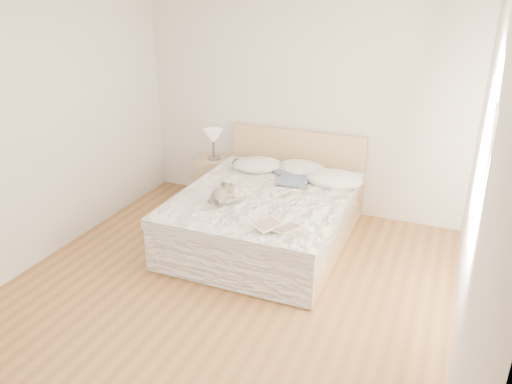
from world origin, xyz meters
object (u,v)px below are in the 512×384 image
(table_lamp, at_px, (213,138))
(childrens_book, at_px, (277,227))
(photo_book, at_px, (244,164))
(nightstand, at_px, (215,179))
(bed, at_px, (267,215))
(teddy_bear, at_px, (220,200))

(table_lamp, bearing_deg, childrens_book, -47.92)
(photo_book, relative_size, childrens_book, 0.93)
(table_lamp, bearing_deg, nightstand, 79.51)
(bed, distance_m, childrens_book, 0.99)
(photo_book, bearing_deg, teddy_bear, -92.39)
(nightstand, relative_size, childrens_book, 1.46)
(photo_book, xyz_separation_m, childrens_book, (0.95, -1.41, 0.00))
(nightstand, xyz_separation_m, childrens_book, (1.47, -1.64, 0.35))
(childrens_book, xyz_separation_m, teddy_bear, (-0.73, 0.29, 0.02))
(teddy_bear, bearing_deg, table_lamp, 119.38)
(table_lamp, xyz_separation_m, childrens_book, (1.48, -1.63, -0.21))
(nightstand, xyz_separation_m, photo_book, (0.53, -0.23, 0.35))
(bed, xyz_separation_m, table_lamp, (-1.05, 0.80, 0.53))
(nightstand, distance_m, table_lamp, 0.56)
(bed, bearing_deg, table_lamp, 142.88)
(bed, bearing_deg, photo_book, 132.45)
(childrens_book, bearing_deg, photo_book, 151.78)
(bed, xyz_separation_m, photo_book, (-0.53, 0.57, 0.32))
(bed, relative_size, photo_book, 6.02)
(teddy_bear, bearing_deg, childrens_book, -21.72)
(bed, distance_m, nightstand, 1.33)
(childrens_book, height_order, teddy_bear, teddy_bear)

